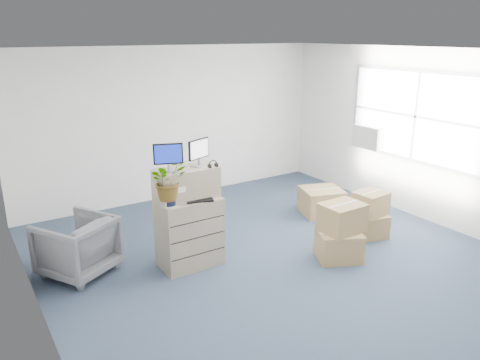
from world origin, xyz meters
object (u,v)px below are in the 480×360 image
keyboard (198,200)px  monitor_left (168,156)px  monitor_right (199,151)px  filing_cabinet_lower (190,232)px  office_chair (77,243)px  potted_plant (168,185)px  water_bottle (189,189)px

keyboard → monitor_left: bearing=174.4°
monitor_right → keyboard: bearing=-146.4°
monitor_right → keyboard: monitor_right is taller
filing_cabinet_lower → monitor_left: (-0.25, 0.01, 1.08)m
monitor_left → office_chair: monitor_left is taller
office_chair → potted_plant: bearing=116.5°
potted_plant → keyboard: bearing=-4.5°
water_bottle → potted_plant: bearing=-156.2°
keyboard → office_chair: bearing=172.3°
monitor_left → office_chair: size_ratio=0.43×
filing_cabinet_lower → monitor_left: monitor_left is taller
filing_cabinet_lower → potted_plant: 0.81m
monitor_right → potted_plant: bearing=174.6°
monitor_right → potted_plant: size_ratio=0.62×
filing_cabinet_lower → water_bottle: water_bottle is taller
filing_cabinet_lower → monitor_left: size_ratio=2.60×
monitor_right → keyboard: size_ratio=0.91×
potted_plant → office_chair: bearing=146.7°
monitor_left → office_chair: (-1.09, 0.56, -1.13)m
filing_cabinet_lower → water_bottle: (0.04, 0.05, 0.58)m
filing_cabinet_lower → potted_plant: potted_plant is taller
water_bottle → potted_plant: size_ratio=0.39×
filing_cabinet_lower → office_chair: filing_cabinet_lower is taller
filing_cabinet_lower → potted_plant: (-0.31, -0.10, 0.74)m
office_chair → keyboard: bearing=123.3°
monitor_left → filing_cabinet_lower: bearing=16.6°
monitor_left → keyboard: (0.32, -0.14, -0.60)m
water_bottle → potted_plant: 0.41m
filing_cabinet_lower → water_bottle: size_ratio=4.22×
monitor_right → potted_plant: monitor_right is taller
monitor_left → monitor_right: size_ratio=1.01×
monitor_left → keyboard: monitor_left is taller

